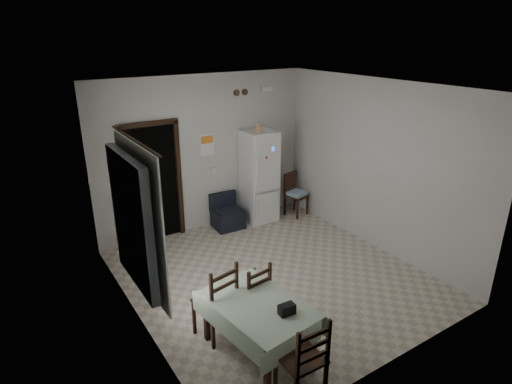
{
  "coord_description": "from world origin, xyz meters",
  "views": [
    {
      "loc": [
        -3.38,
        -4.71,
        3.61
      ],
      "look_at": [
        0.0,
        0.5,
        1.25
      ],
      "focal_mm": 30.0,
      "sensor_mm": 36.0,
      "label": 1
    }
  ],
  "objects": [
    {
      "name": "dining_chair_near_head",
      "position": [
        -1.11,
        -2.05,
        0.5
      ],
      "size": [
        0.45,
        0.45,
        1.0
      ],
      "primitive_type": null,
      "rotation": [
        0.0,
        0.0,
        3.1
      ],
      "color": "black",
      "rests_on": "ground"
    },
    {
      "name": "emergency_light",
      "position": [
        1.35,
        2.21,
        2.55
      ],
      "size": [
        0.25,
        0.07,
        0.09
      ],
      "primitive_type": "cube",
      "color": "white",
      "rests_on": "ground"
    },
    {
      "name": "doorway",
      "position": [
        -1.05,
        2.45,
        1.06
      ],
      "size": [
        1.06,
        0.52,
        2.22
      ],
      "color": "black",
      "rests_on": "ground"
    },
    {
      "name": "ceiling",
      "position": [
        0.0,
        0.0,
        2.9
      ],
      "size": [
        4.2,
        4.5,
        0.02
      ],
      "primitive_type": null,
      "color": "white",
      "rests_on": "ground"
    },
    {
      "name": "wall_back",
      "position": [
        0.0,
        2.25,
        1.45
      ],
      "size": [
        4.2,
        0.02,
        2.9
      ],
      "primitive_type": null,
      "color": "beige",
      "rests_on": "ground"
    },
    {
      "name": "wall_front",
      "position": [
        0.0,
        -2.25,
        1.45
      ],
      "size": [
        4.2,
        0.02,
        2.9
      ],
      "primitive_type": null,
      "color": "beige",
      "rests_on": "ground"
    },
    {
      "name": "curtain_rod",
      "position": [
        -2.03,
        -0.2,
        2.5
      ],
      "size": [
        0.02,
        1.6,
        0.02
      ],
      "primitive_type": "cylinder",
      "rotation": [
        1.57,
        0.0,
        0.0
      ],
      "color": "black",
      "rests_on": "ground"
    },
    {
      "name": "window_recess",
      "position": [
        -2.15,
        -0.2,
        1.55
      ],
      "size": [
        0.1,
        1.2,
        1.6
      ],
      "primitive_type": "cube",
      "color": "silver",
      "rests_on": "ground"
    },
    {
      "name": "calendar_image",
      "position": [
        0.05,
        2.23,
        1.72
      ],
      "size": [
        0.24,
        0.01,
        0.14
      ],
      "primitive_type": "cube",
      "color": "orange",
      "rests_on": "ground"
    },
    {
      "name": "wall_left",
      "position": [
        -2.1,
        0.0,
        1.45
      ],
      "size": [
        0.02,
        4.5,
        2.9
      ],
      "primitive_type": null,
      "color": "beige",
      "rests_on": "ground"
    },
    {
      "name": "black_bag",
      "position": [
        -0.96,
        -1.6,
        0.74
      ],
      "size": [
        0.19,
        0.12,
        0.12
      ],
      "primitive_type": "cube",
      "rotation": [
        0.0,
        0.0,
        -0.07
      ],
      "color": "black",
      "rests_on": "dining_table"
    },
    {
      "name": "vent_right",
      "position": [
        0.88,
        2.23,
        2.52
      ],
      "size": [
        0.12,
        0.03,
        0.12
      ],
      "primitive_type": "cylinder",
      "rotation": [
        1.57,
        0.0,
        0.0
      ],
      "color": "#513720",
      "rests_on": "ground"
    },
    {
      "name": "dining_table",
      "position": [
        -1.13,
        -1.27,
        0.34
      ],
      "size": [
        1.02,
        1.41,
        0.68
      ],
      "primitive_type": null,
      "rotation": [
        0.0,
        0.0,
        0.12
      ],
      "color": "#A7BA9F",
      "rests_on": "ground"
    },
    {
      "name": "navy_seat",
      "position": [
        0.28,
        1.93,
        0.33
      ],
      "size": [
        0.58,
        0.56,
        0.66
      ],
      "primitive_type": null,
      "rotation": [
        0.0,
        0.0,
        -0.06
      ],
      "color": "black",
      "rests_on": "ground"
    },
    {
      "name": "dining_chair_far_right",
      "position": [
        -0.91,
        -0.78,
        0.46
      ],
      "size": [
        0.44,
        0.44,
        0.92
      ],
      "primitive_type": null,
      "rotation": [
        0.0,
        0.0,
        3.27
      ],
      "color": "black",
      "rests_on": "ground"
    },
    {
      "name": "wall_right",
      "position": [
        2.1,
        0.0,
        1.45
      ],
      "size": [
        0.02,
        4.5,
        2.9
      ],
      "primitive_type": null,
      "color": "beige",
      "rests_on": "ground"
    },
    {
      "name": "corner_chair",
      "position": [
        1.77,
        1.7,
        0.44
      ],
      "size": [
        0.47,
        0.47,
        0.89
      ],
      "primitive_type": null,
      "rotation": [
        0.0,
        0.0,
        0.25
      ],
      "color": "black",
      "rests_on": "ground"
    },
    {
      "name": "calendar",
      "position": [
        0.05,
        2.24,
        1.62
      ],
      "size": [
        0.28,
        0.02,
        0.4
      ],
      "primitive_type": "cube",
      "color": "white",
      "rests_on": "ground"
    },
    {
      "name": "light_switch",
      "position": [
        0.15,
        2.24,
        1.1
      ],
      "size": [
        0.08,
        0.02,
        0.12
      ],
      "primitive_type": "cube",
      "color": "beige",
      "rests_on": "ground"
    },
    {
      "name": "fridge",
      "position": [
        1.0,
        1.93,
        0.91
      ],
      "size": [
        0.61,
        0.61,
        1.83
      ],
      "primitive_type": null,
      "rotation": [
        0.0,
        0.0,
        -0.03
      ],
      "color": "silver",
      "rests_on": "ground"
    },
    {
      "name": "ground",
      "position": [
        0.0,
        0.0,
        0.0
      ],
      "size": [
        4.5,
        4.5,
        0.0
      ],
      "primitive_type": "plane",
      "color": "#BCAD99",
      "rests_on": "ground"
    },
    {
      "name": "tan_cone",
      "position": [
        0.93,
        1.87,
        1.92
      ],
      "size": [
        0.22,
        0.22,
        0.18
      ],
      "primitive_type": "cone",
      "rotation": [
        0.0,
        0.0,
        -0.01
      ],
      "color": "tan",
      "rests_on": "fridge"
    },
    {
      "name": "vent_left",
      "position": [
        0.7,
        2.23,
        2.52
      ],
      "size": [
        0.12,
        0.03,
        0.12
      ],
      "primitive_type": "cylinder",
      "rotation": [
        1.57,
        0.0,
        0.0
      ],
      "color": "#513720",
      "rests_on": "ground"
    },
    {
      "name": "dining_chair_far_left",
      "position": [
        -1.39,
        -0.72,
        0.52
      ],
      "size": [
        0.52,
        0.52,
        1.04
      ],
      "primitive_type": null,
      "rotation": [
        0.0,
        0.0,
        3.33
      ],
      "color": "black",
      "rests_on": "ground"
    },
    {
      "name": "curtain",
      "position": [
        -2.04,
        -0.2,
        1.55
      ],
      "size": [
        0.02,
        1.45,
        1.85
      ],
      "primitive_type": "cube",
      "color": "silver",
      "rests_on": "ground"
    }
  ]
}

